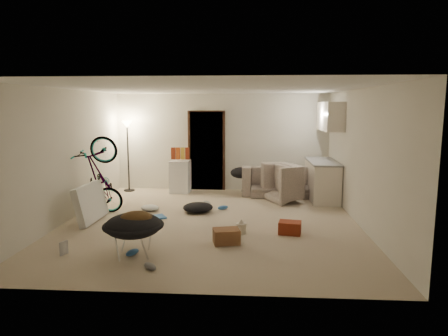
# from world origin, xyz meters

# --- Properties ---
(floor) EXTENTS (5.50, 6.00, 0.02)m
(floor) POSITION_xyz_m (0.00, 0.00, -0.01)
(floor) COLOR #BAA88F
(floor) RESTS_ON ground
(ceiling) EXTENTS (5.50, 6.00, 0.02)m
(ceiling) POSITION_xyz_m (0.00, 0.00, 2.51)
(ceiling) COLOR white
(ceiling) RESTS_ON wall_back
(wall_back) EXTENTS (5.50, 0.02, 2.50)m
(wall_back) POSITION_xyz_m (0.00, 3.01, 1.25)
(wall_back) COLOR beige
(wall_back) RESTS_ON floor
(wall_front) EXTENTS (5.50, 0.02, 2.50)m
(wall_front) POSITION_xyz_m (0.00, -3.01, 1.25)
(wall_front) COLOR beige
(wall_front) RESTS_ON floor
(wall_left) EXTENTS (0.02, 6.00, 2.50)m
(wall_left) POSITION_xyz_m (-2.76, 0.00, 1.25)
(wall_left) COLOR beige
(wall_left) RESTS_ON floor
(wall_right) EXTENTS (0.02, 6.00, 2.50)m
(wall_right) POSITION_xyz_m (2.76, 0.00, 1.25)
(wall_right) COLOR beige
(wall_right) RESTS_ON floor
(doorway) EXTENTS (0.85, 0.10, 2.04)m
(doorway) POSITION_xyz_m (-0.40, 2.97, 1.02)
(doorway) COLOR black
(doorway) RESTS_ON floor
(door_trim) EXTENTS (0.97, 0.04, 2.10)m
(door_trim) POSITION_xyz_m (-0.40, 2.94, 1.02)
(door_trim) COLOR black
(door_trim) RESTS_ON floor
(floor_lamp) EXTENTS (0.28, 0.28, 1.81)m
(floor_lamp) POSITION_xyz_m (-2.40, 2.65, 1.31)
(floor_lamp) COLOR black
(floor_lamp) RESTS_ON floor
(kitchen_counter) EXTENTS (0.60, 1.50, 0.88)m
(kitchen_counter) POSITION_xyz_m (2.43, 2.00, 0.44)
(kitchen_counter) COLOR white
(kitchen_counter) RESTS_ON floor
(counter_top) EXTENTS (0.64, 1.54, 0.04)m
(counter_top) POSITION_xyz_m (2.43, 2.00, 0.90)
(counter_top) COLOR gray
(counter_top) RESTS_ON kitchen_counter
(kitchen_uppers) EXTENTS (0.38, 1.40, 0.65)m
(kitchen_uppers) POSITION_xyz_m (2.56, 2.00, 1.95)
(kitchen_uppers) COLOR white
(kitchen_uppers) RESTS_ON wall_right
(sofa) EXTENTS (1.87, 0.76, 0.54)m
(sofa) POSITION_xyz_m (1.48, 2.45, 0.27)
(sofa) COLOR #3D463E
(sofa) RESTS_ON floor
(armchair) EXTENTS (1.19, 1.25, 0.63)m
(armchair) POSITION_xyz_m (1.77, 1.92, 0.32)
(armchair) COLOR #3D463E
(armchair) RESTS_ON floor
(bicycle) EXTENTS (1.63, 0.72, 0.94)m
(bicycle) POSITION_xyz_m (-2.30, 0.40, 0.43)
(bicycle) COLOR black
(bicycle) RESTS_ON floor
(book_asset) EXTENTS (0.25, 0.23, 0.02)m
(book_asset) POSITION_xyz_m (-2.04, -1.95, 0.01)
(book_asset) COLOR maroon
(book_asset) RESTS_ON floor
(mini_fridge) EXTENTS (0.50, 0.50, 0.82)m
(mini_fridge) POSITION_xyz_m (-1.03, 2.55, 0.41)
(mini_fridge) COLOR white
(mini_fridge) RESTS_ON floor
(snack_box_0) EXTENTS (0.10, 0.07, 0.30)m
(snack_box_0) POSITION_xyz_m (-1.20, 2.55, 1.00)
(snack_box_0) COLOR maroon
(snack_box_0) RESTS_ON mini_fridge
(snack_box_1) EXTENTS (0.10, 0.07, 0.30)m
(snack_box_1) POSITION_xyz_m (-1.08, 2.55, 1.00)
(snack_box_1) COLOR #BF4C17
(snack_box_1) RESTS_ON mini_fridge
(snack_box_2) EXTENTS (0.11, 0.09, 0.30)m
(snack_box_2) POSITION_xyz_m (-0.96, 2.55, 1.00)
(snack_box_2) COLOR gold
(snack_box_2) RESTS_ON mini_fridge
(snack_box_3) EXTENTS (0.10, 0.07, 0.30)m
(snack_box_3) POSITION_xyz_m (-0.84, 2.55, 1.00)
(snack_box_3) COLOR maroon
(snack_box_3) RESTS_ON mini_fridge
(saucer_chair) EXTENTS (0.89, 0.89, 0.63)m
(saucer_chair) POSITION_xyz_m (-0.96, -1.83, 0.37)
(saucer_chair) COLOR silver
(saucer_chair) RESTS_ON floor
(hoodie) EXTENTS (0.55, 0.49, 0.22)m
(hoodie) POSITION_xyz_m (-0.91, -1.86, 0.57)
(hoodie) COLOR #4B321A
(hoodie) RESTS_ON saucer_chair
(sofa_drape) EXTENTS (0.66, 0.58, 0.28)m
(sofa_drape) POSITION_xyz_m (0.53, 2.45, 0.54)
(sofa_drape) COLOR black
(sofa_drape) RESTS_ON sofa
(tv_box) EXTENTS (0.31, 1.09, 0.73)m
(tv_box) POSITION_xyz_m (-2.30, -0.11, 0.36)
(tv_box) COLOR silver
(tv_box) RESTS_ON floor
(drink_case_a) EXTENTS (0.47, 0.38, 0.24)m
(drink_case_a) POSITION_xyz_m (0.36, -1.22, 0.12)
(drink_case_a) COLOR brown
(drink_case_a) RESTS_ON floor
(drink_case_b) EXTENTS (0.42, 0.34, 0.22)m
(drink_case_b) POSITION_xyz_m (1.43, -0.66, 0.11)
(drink_case_b) COLOR maroon
(drink_case_b) RESTS_ON floor
(juicer) EXTENTS (0.18, 0.18, 0.25)m
(juicer) POSITION_xyz_m (0.59, -0.69, 0.10)
(juicer) COLOR beige
(juicer) RESTS_ON floor
(newspaper) EXTENTS (0.67, 0.68, 0.01)m
(newspaper) POSITION_xyz_m (-0.36, 1.07, 0.00)
(newspaper) COLOR #B7B4A9
(newspaper) RESTS_ON floor
(book_blue) EXTENTS (0.35, 0.39, 0.03)m
(book_blue) POSITION_xyz_m (-1.06, 0.19, 0.02)
(book_blue) COLOR #3167B2
(book_blue) RESTS_ON floor
(book_white) EXTENTS (0.32, 0.35, 0.03)m
(book_white) POSITION_xyz_m (-1.24, 0.03, 0.01)
(book_white) COLOR silver
(book_white) RESTS_ON floor
(shoe_0) EXTENTS (0.26, 0.21, 0.09)m
(shoe_0) POSITION_xyz_m (0.16, 0.89, 0.04)
(shoe_0) COLOR #3167B2
(shoe_0) RESTS_ON floor
(shoe_1) EXTENTS (0.24, 0.25, 0.09)m
(shoe_1) POSITION_xyz_m (-0.22, 1.27, 0.05)
(shoe_1) COLOR slate
(shoe_1) RESTS_ON floor
(shoe_2) EXTENTS (0.20, 0.26, 0.09)m
(shoe_2) POSITION_xyz_m (-0.99, -1.83, 0.05)
(shoe_2) COLOR #3167B2
(shoe_2) RESTS_ON floor
(shoe_3) EXTENTS (0.25, 0.24, 0.09)m
(shoe_3) POSITION_xyz_m (-0.60, -2.33, 0.04)
(shoe_3) COLOR slate
(shoe_3) RESTS_ON floor
(clothes_lump_a) EXTENTS (0.72, 0.65, 0.20)m
(clothes_lump_a) POSITION_xyz_m (-0.34, 0.65, 0.10)
(clothes_lump_a) COLOR black
(clothes_lump_a) RESTS_ON floor
(clothes_lump_b) EXTENTS (0.41, 0.36, 0.12)m
(clothes_lump_b) POSITION_xyz_m (0.73, 2.55, 0.06)
(clothes_lump_b) COLOR black
(clothes_lump_b) RESTS_ON floor
(clothes_lump_c) EXTENTS (0.48, 0.44, 0.12)m
(clothes_lump_c) POSITION_xyz_m (-1.37, 0.71, 0.06)
(clothes_lump_c) COLOR silver
(clothes_lump_c) RESTS_ON floor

